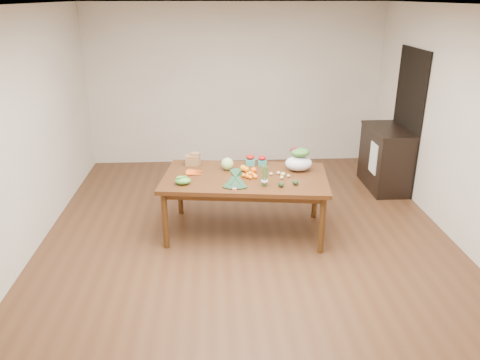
{
  "coord_description": "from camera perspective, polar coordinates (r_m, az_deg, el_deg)",
  "views": [
    {
      "loc": [
        -0.39,
        -5.0,
        2.79
      ],
      "look_at": [
        -0.09,
        0.0,
        0.8
      ],
      "focal_mm": 35.0,
      "sensor_mm": 36.0,
      "label": 1
    }
  ],
  "objects": [
    {
      "name": "strawberry_basket_a",
      "position": [
        6.03,
        1.24,
        2.37
      ],
      "size": [
        0.13,
        0.13,
        0.1
      ],
      "primitive_type": null,
      "rotation": [
        0.0,
        0.0,
        -0.12
      ],
      "color": "red",
      "rests_on": "dining_table"
    },
    {
      "name": "snap_pea_bag",
      "position": [
        5.44,
        -6.99,
        -0.09
      ],
      "size": [
        0.19,
        0.14,
        0.08
      ],
      "primitive_type": "ellipsoid",
      "color": "#5AA838",
      "rests_on": "dining_table"
    },
    {
      "name": "salad_bag",
      "position": [
        5.84,
        7.17,
        2.37
      ],
      "size": [
        0.37,
        0.29,
        0.26
      ],
      "primitive_type": null,
      "rotation": [
        0.0,
        0.0,
        -0.12
      ],
      "color": "silver",
      "rests_on": "dining_table"
    },
    {
      "name": "paper_bag",
      "position": [
        6.03,
        -5.87,
        2.55
      ],
      "size": [
        0.24,
        0.21,
        0.16
      ],
      "primitive_type": null,
      "rotation": [
        0.0,
        0.0,
        -0.12
      ],
      "color": "olive",
      "rests_on": "dining_table"
    },
    {
      "name": "potato_a",
      "position": [
        5.68,
        3.8,
        0.74
      ],
      "size": [
        0.05,
        0.04,
        0.04
      ],
      "primitive_type": "ellipsoid",
      "color": "tan",
      "rests_on": "dining_table"
    },
    {
      "name": "avocado_b",
      "position": [
        5.42,
        6.76,
        -0.26
      ],
      "size": [
        0.09,
        0.11,
        0.06
      ],
      "primitive_type": "ellipsoid",
      "rotation": [
        0.0,
        0.0,
        0.3
      ],
      "color": "black",
      "rests_on": "dining_table"
    },
    {
      "name": "kale_bunch",
      "position": [
        5.32,
        -0.6,
        0.01
      ],
      "size": [
        0.37,
        0.44,
        0.16
      ],
      "primitive_type": null,
      "rotation": [
        0.0,
        0.0,
        -0.12
      ],
      "color": "black",
      "rests_on": "dining_table"
    },
    {
      "name": "asparagus_bundle",
      "position": [
        5.32,
        3.02,
        0.51
      ],
      "size": [
        0.09,
        0.13,
        0.26
      ],
      "primitive_type": null,
      "rotation": [
        0.15,
        0.0,
        -0.12
      ],
      "color": "#4E823C",
      "rests_on": "dining_table"
    },
    {
      "name": "orange_c",
      "position": [
        5.75,
        1.67,
        1.22
      ],
      "size": [
        0.07,
        0.07,
        0.07
      ],
      "primitive_type": "sphere",
      "color": "#DE560D",
      "rests_on": "dining_table"
    },
    {
      "name": "ceiling",
      "position": [
        5.01,
        1.15,
        20.6
      ],
      "size": [
        5.0,
        6.0,
        0.02
      ],
      "primitive_type": "cube",
      "color": "white",
      "rests_on": "room_walls"
    },
    {
      "name": "potato_d",
      "position": [
        5.72,
        4.73,
        0.87
      ],
      "size": [
        0.05,
        0.04,
        0.04
      ],
      "primitive_type": "ellipsoid",
      "color": "tan",
      "rests_on": "dining_table"
    },
    {
      "name": "cabinet",
      "position": [
        7.47,
        17.26,
        2.54
      ],
      "size": [
        0.52,
        1.02,
        0.94
      ],
      "primitive_type": "cube",
      "color": "black",
      "rests_on": "floor"
    },
    {
      "name": "orange_a",
      "position": [
        5.8,
        0.39,
        1.47
      ],
      "size": [
        0.08,
        0.08,
        0.08
      ],
      "primitive_type": "sphere",
      "color": "orange",
      "rests_on": "dining_table"
    },
    {
      "name": "avocado_a",
      "position": [
        5.35,
        5.01,
        -0.53
      ],
      "size": [
        0.08,
        0.1,
        0.06
      ],
      "primitive_type": "ellipsoid",
      "rotation": [
        0.0,
        0.0,
        0.3
      ],
      "color": "black",
      "rests_on": "dining_table"
    },
    {
      "name": "dining_table",
      "position": [
        5.8,
        0.61,
        -2.96
      ],
      "size": [
        2.09,
        1.33,
        0.75
      ],
      "primitive_type": "cube",
      "rotation": [
        0.0,
        0.0,
        -0.12
      ],
      "color": "#4D2512",
      "rests_on": "floor"
    },
    {
      "name": "carrots",
      "position": [
        5.76,
        -5.55,
        0.94
      ],
      "size": [
        0.24,
        0.21,
        0.03
      ],
      "primitive_type": null,
      "rotation": [
        0.0,
        0.0,
        -0.12
      ],
      "color": "#FF6015",
      "rests_on": "dining_table"
    },
    {
      "name": "cabbage",
      "position": [
        5.84,
        -1.56,
        1.98
      ],
      "size": [
        0.15,
        0.15,
        0.15
      ],
      "primitive_type": "sphere",
      "color": "#AEDB7E",
      "rests_on": "dining_table"
    },
    {
      "name": "dish_towel",
      "position": [
        7.17,
        15.94,
        2.58
      ],
      "size": [
        0.02,
        0.28,
        0.45
      ],
      "primitive_type": "cube",
      "color": "white",
      "rests_on": "cabinet"
    },
    {
      "name": "potato_c",
      "position": [
        5.67,
        5.26,
        0.71
      ],
      "size": [
        0.06,
        0.05,
        0.05
      ],
      "primitive_type": "ellipsoid",
      "color": "tan",
      "rests_on": "dining_table"
    },
    {
      "name": "strawberry_basket_b",
      "position": [
        6.02,
        2.7,
        2.29
      ],
      "size": [
        0.12,
        0.12,
        0.1
      ],
      "primitive_type": null,
      "rotation": [
        0.0,
        0.0,
        -0.12
      ],
      "color": "red",
      "rests_on": "dining_table"
    },
    {
      "name": "doorway_dark",
      "position": [
        7.4,
        19.68,
        6.77
      ],
      "size": [
        0.02,
        1.0,
        2.1
      ],
      "primitive_type": "cube",
      "color": "black",
      "rests_on": "floor"
    },
    {
      "name": "floor",
      "position": [
        5.74,
        0.95,
        -7.47
      ],
      "size": [
        6.0,
        6.0,
        0.0
      ],
      "primitive_type": "plane",
      "color": "#54331D",
      "rests_on": "ground"
    },
    {
      "name": "mandarin_cluster",
      "position": [
        5.6,
        1.2,
        0.7
      ],
      "size": [
        0.2,
        0.2,
        0.08
      ],
      "primitive_type": null,
      "rotation": [
        0.0,
        0.0,
        -0.12
      ],
      "color": "#FF9B0F",
      "rests_on": "dining_table"
    },
    {
      "name": "potato_b",
      "position": [
        5.57,
        5.12,
        0.31
      ],
      "size": [
        0.05,
        0.05,
        0.04
      ],
      "primitive_type": "ellipsoid",
      "color": "tan",
      "rests_on": "dining_table"
    },
    {
      "name": "orange_b",
      "position": [
        5.77,
        0.79,
        1.28
      ],
      "size": [
        0.07,
        0.07,
        0.07
      ],
      "primitive_type": "sphere",
      "color": "orange",
      "rests_on": "dining_table"
    },
    {
      "name": "potato_e",
      "position": [
        5.64,
        5.93,
        0.51
      ],
      "size": [
        0.05,
        0.04,
        0.04
      ],
      "primitive_type": "ellipsoid",
      "color": "tan",
      "rests_on": "dining_table"
    },
    {
      "name": "room_walls",
      "position": [
        5.22,
        1.04,
        5.6
      ],
      "size": [
        5.02,
        6.02,
        2.7
      ],
      "color": "silver",
      "rests_on": "floor"
    }
  ]
}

